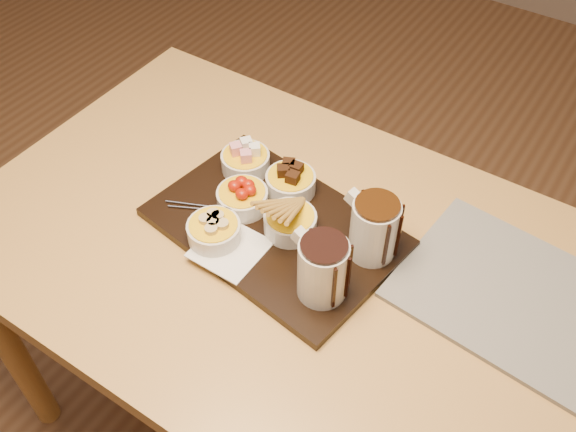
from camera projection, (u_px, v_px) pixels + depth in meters
The scene contains 13 objects.
ground at pixel (280, 418), 1.77m from camera, with size 5.00×5.00×0.00m, color brown.
dining_table at pixel (277, 273), 1.29m from camera, with size 1.20×0.80×0.75m.
serving_board at pixel (275, 228), 1.23m from camera, with size 0.46×0.30×0.02m, color black.
napkin at pixel (230, 249), 1.18m from camera, with size 0.12×0.12×0.00m, color white.
bowl_marshmallows at pixel (246, 162), 1.31m from camera, with size 0.10×0.10×0.04m, color beige.
bowl_cake at pixel (291, 183), 1.27m from camera, with size 0.10×0.10×0.04m, color beige.
bowl_strawberries at pixel (243, 199), 1.24m from camera, with size 0.10×0.10×0.04m, color beige.
bowl_biscotti at pixel (290, 223), 1.20m from camera, with size 0.10×0.10×0.04m, color beige.
bowl_bananas at pixel (214, 232), 1.18m from camera, with size 0.10×0.10×0.04m, color beige.
pitcher_dark_chocolate at pixel (323, 270), 1.07m from camera, with size 0.09×0.09×0.12m, color silver.
pitcher_milk_chocolate at pixel (374, 229), 1.13m from camera, with size 0.09×0.09×0.12m, color silver.
fondue_skewers at pixel (230, 209), 1.24m from camera, with size 0.26×0.03×0.01m, color silver, non-canonical shape.
newspaper at pixel (510, 294), 1.13m from camera, with size 0.37×0.30×0.01m, color beige.
Camera 1 is at (0.45, -0.65, 1.67)m, focal length 40.00 mm.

